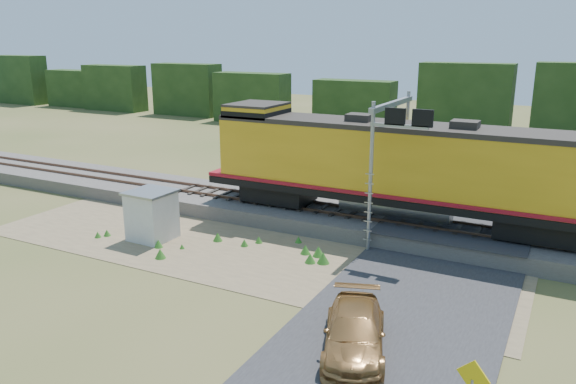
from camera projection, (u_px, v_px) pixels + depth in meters
The scene contains 11 objects.
ground at pixel (268, 260), 25.33m from camera, with size 140.00×140.00×0.00m, color #475123.
ballast at pixel (322, 216), 30.36m from camera, with size 70.00×5.00×0.80m, color slate.
rails at pixel (322, 207), 30.23m from camera, with size 70.00×1.54×0.16m.
dirt_shoulder at pixel (237, 249), 26.64m from camera, with size 26.00×8.00×0.03m, color #8C7754.
road at pixel (427, 282), 22.83m from camera, with size 7.00×66.00×0.86m.
tree_line_north at pixel (451, 105), 57.04m from camera, with size 130.00×3.00×6.50m.
weed_clumps at pixel (206, 247), 26.97m from camera, with size 15.00×6.20×0.56m, color #307120, non-canonical shape.
locomotive at pixel (391, 165), 27.88m from camera, with size 20.56×3.13×5.30m.
shed at pixel (152, 215), 27.68m from camera, with size 2.16×2.16×2.49m.
signal_gantry at pixel (394, 134), 26.75m from camera, with size 2.78×6.20×7.01m.
car at pixel (354, 332), 17.79m from camera, with size 1.91×4.70×1.36m, color #A0713B.
Camera 1 is at (11.67, -20.54, 9.69)m, focal length 35.00 mm.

